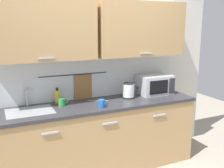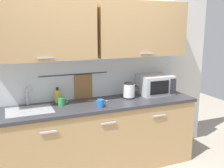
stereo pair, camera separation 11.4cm
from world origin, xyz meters
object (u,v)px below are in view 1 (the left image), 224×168
object	(u,v)px
microwave	(154,84)
mug_near_sink	(62,102)
mug_by_kettle	(102,103)
electric_kettle	(129,91)
wooden_spoon	(101,101)
dish_soap_bottle	(57,96)

from	to	relation	value
microwave	mug_near_sink	xyz separation A→B (m)	(-1.33, -0.03, -0.09)
mug_by_kettle	microwave	bearing A→B (deg)	17.33
mug_by_kettle	electric_kettle	bearing A→B (deg)	25.84
mug_near_sink	wooden_spoon	bearing A→B (deg)	-1.76
mug_near_sink	mug_by_kettle	world-z (taller)	same
wooden_spoon	mug_near_sink	bearing A→B (deg)	178.24
electric_kettle	wooden_spoon	xyz separation A→B (m)	(-0.40, -0.00, -0.10)
microwave	mug_near_sink	distance (m)	1.33
dish_soap_bottle	mug_near_sink	world-z (taller)	dish_soap_bottle
electric_kettle	mug_near_sink	size ratio (longest dim) A/B	1.89
electric_kettle	mug_by_kettle	size ratio (longest dim) A/B	1.89
mug_by_kettle	dish_soap_bottle	bearing A→B (deg)	137.54
wooden_spoon	microwave	bearing A→B (deg)	3.42
mug_by_kettle	wooden_spoon	size ratio (longest dim) A/B	0.48
microwave	mug_by_kettle	xyz separation A→B (m)	(-0.92, -0.29, -0.09)
mug_by_kettle	wooden_spoon	distance (m)	0.26
electric_kettle	dish_soap_bottle	world-z (taller)	electric_kettle
electric_kettle	wooden_spoon	size ratio (longest dim) A/B	0.91
microwave	mug_near_sink	bearing A→B (deg)	-178.52
dish_soap_bottle	wooden_spoon	bearing A→B (deg)	-17.00
microwave	wooden_spoon	world-z (taller)	microwave
electric_kettle	wooden_spoon	world-z (taller)	electric_kettle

